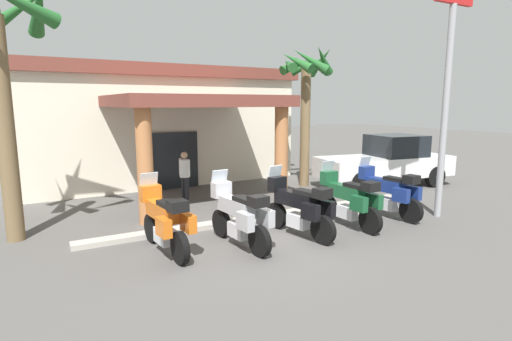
{
  "coord_description": "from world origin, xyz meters",
  "views": [
    {
      "loc": [
        -4.35,
        -7.8,
        3.13
      ],
      "look_at": [
        1.16,
        2.3,
        1.2
      ],
      "focal_mm": 28.05,
      "sensor_mm": 36.0,
      "label": 1
    }
  ],
  "objects_px": {
    "palm_tree_near_portico": "(306,85)",
    "pickup_truck_white": "(387,162)",
    "motorcycle_black": "(299,207)",
    "pedestrian": "(185,173)",
    "motel_building": "(152,123)",
    "roadside_sign": "(450,49)",
    "motorcycle_silver": "(240,216)",
    "motorcycle_green": "(349,200)",
    "motorcycle_blue": "(388,192)",
    "motorcycle_orange": "(165,221)"
  },
  "relations": [
    {
      "from": "motorcycle_silver",
      "to": "pickup_truck_white",
      "type": "relative_size",
      "value": 0.41
    },
    {
      "from": "motorcycle_green",
      "to": "pedestrian",
      "type": "relative_size",
      "value": 1.37
    },
    {
      "from": "motorcycle_silver",
      "to": "motorcycle_black",
      "type": "height_order",
      "value": "same"
    },
    {
      "from": "motorcycle_silver",
      "to": "motorcycle_green",
      "type": "xyz_separation_m",
      "value": [
        3.11,
        -0.01,
        0.0
      ]
    },
    {
      "from": "motorcycle_silver",
      "to": "motorcycle_black",
      "type": "bearing_deg",
      "value": -98.24
    },
    {
      "from": "motorcycle_blue",
      "to": "roadside_sign",
      "type": "bearing_deg",
      "value": -122.68
    },
    {
      "from": "motorcycle_blue",
      "to": "palm_tree_near_portico",
      "type": "distance_m",
      "value": 5.6
    },
    {
      "from": "motorcycle_orange",
      "to": "motorcycle_black",
      "type": "distance_m",
      "value": 3.14
    },
    {
      "from": "palm_tree_near_portico",
      "to": "motorcycle_blue",
      "type": "bearing_deg",
      "value": -95.41
    },
    {
      "from": "motel_building",
      "to": "motorcycle_blue",
      "type": "bearing_deg",
      "value": -67.62
    },
    {
      "from": "motel_building",
      "to": "palm_tree_near_portico",
      "type": "bearing_deg",
      "value": -46.85
    },
    {
      "from": "pickup_truck_white",
      "to": "pedestrian",
      "type": "bearing_deg",
      "value": 177.8
    },
    {
      "from": "palm_tree_near_portico",
      "to": "motorcycle_silver",
      "type": "bearing_deg",
      "value": -136.93
    },
    {
      "from": "motorcycle_orange",
      "to": "motorcycle_black",
      "type": "bearing_deg",
      "value": -104.31
    },
    {
      "from": "roadside_sign",
      "to": "palm_tree_near_portico",
      "type": "bearing_deg",
      "value": 99.08
    },
    {
      "from": "roadside_sign",
      "to": "pedestrian",
      "type": "bearing_deg",
      "value": 138.19
    },
    {
      "from": "pedestrian",
      "to": "motorcycle_orange",
      "type": "bearing_deg",
      "value": -130.97
    },
    {
      "from": "motorcycle_black",
      "to": "pickup_truck_white",
      "type": "bearing_deg",
      "value": -73.55
    },
    {
      "from": "motorcycle_silver",
      "to": "pedestrian",
      "type": "bearing_deg",
      "value": -10.32
    },
    {
      "from": "motorcycle_green",
      "to": "pickup_truck_white",
      "type": "relative_size",
      "value": 0.41
    },
    {
      "from": "motorcycle_black",
      "to": "roadside_sign",
      "type": "xyz_separation_m",
      "value": [
        4.39,
        -0.46,
        3.84
      ]
    },
    {
      "from": "palm_tree_near_portico",
      "to": "roadside_sign",
      "type": "relative_size",
      "value": 0.77
    },
    {
      "from": "motel_building",
      "to": "roadside_sign",
      "type": "height_order",
      "value": "roadside_sign"
    },
    {
      "from": "motorcycle_blue",
      "to": "pedestrian",
      "type": "bearing_deg",
      "value": 38.81
    },
    {
      "from": "motorcycle_orange",
      "to": "pedestrian",
      "type": "relative_size",
      "value": 1.37
    },
    {
      "from": "motel_building",
      "to": "palm_tree_near_portico",
      "type": "distance_m",
      "value": 6.66
    },
    {
      "from": "palm_tree_near_portico",
      "to": "motorcycle_black",
      "type": "bearing_deg",
      "value": -126.41
    },
    {
      "from": "motorcycle_black",
      "to": "pickup_truck_white",
      "type": "height_order",
      "value": "pickup_truck_white"
    },
    {
      "from": "motel_building",
      "to": "motorcycle_green",
      "type": "distance_m",
      "value": 9.86
    },
    {
      "from": "motel_building",
      "to": "motorcycle_green",
      "type": "height_order",
      "value": "motel_building"
    },
    {
      "from": "motel_building",
      "to": "motorcycle_silver",
      "type": "height_order",
      "value": "motel_building"
    },
    {
      "from": "motel_building",
      "to": "motorcycle_blue",
      "type": "relative_size",
      "value": 5.06
    },
    {
      "from": "motorcycle_orange",
      "to": "roadside_sign",
      "type": "bearing_deg",
      "value": -103.03
    },
    {
      "from": "motorcycle_orange",
      "to": "pickup_truck_white",
      "type": "height_order",
      "value": "pickup_truck_white"
    },
    {
      "from": "motel_building",
      "to": "motorcycle_orange",
      "type": "bearing_deg",
      "value": -104.91
    },
    {
      "from": "motel_building",
      "to": "palm_tree_near_portico",
      "type": "xyz_separation_m",
      "value": [
        4.59,
        -4.59,
        1.51
      ]
    },
    {
      "from": "motorcycle_black",
      "to": "pedestrian",
      "type": "relative_size",
      "value": 1.36
    },
    {
      "from": "motorcycle_green",
      "to": "palm_tree_near_portico",
      "type": "distance_m",
      "value": 6.06
    },
    {
      "from": "motel_building",
      "to": "roadside_sign",
      "type": "distance_m",
      "value": 11.48
    },
    {
      "from": "motorcycle_orange",
      "to": "roadside_sign",
      "type": "distance_m",
      "value": 8.48
    },
    {
      "from": "pedestrian",
      "to": "roadside_sign",
      "type": "relative_size",
      "value": 0.24
    },
    {
      "from": "motorcycle_green",
      "to": "palm_tree_near_portico",
      "type": "relative_size",
      "value": 0.42
    },
    {
      "from": "motorcycle_black",
      "to": "motorcycle_green",
      "type": "relative_size",
      "value": 0.99
    },
    {
      "from": "pickup_truck_white",
      "to": "palm_tree_near_portico",
      "type": "height_order",
      "value": "palm_tree_near_portico"
    },
    {
      "from": "palm_tree_near_portico",
      "to": "pickup_truck_white",
      "type": "bearing_deg",
      "value": -28.64
    },
    {
      "from": "motorcycle_black",
      "to": "roadside_sign",
      "type": "height_order",
      "value": "roadside_sign"
    },
    {
      "from": "motel_building",
      "to": "pickup_truck_white",
      "type": "height_order",
      "value": "motel_building"
    },
    {
      "from": "motel_building",
      "to": "motorcycle_black",
      "type": "distance_m",
      "value": 9.6
    },
    {
      "from": "motorcycle_orange",
      "to": "motorcycle_green",
      "type": "height_order",
      "value": "same"
    },
    {
      "from": "motorcycle_black",
      "to": "motorcycle_orange",
      "type": "bearing_deg",
      "value": 70.72
    }
  ]
}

